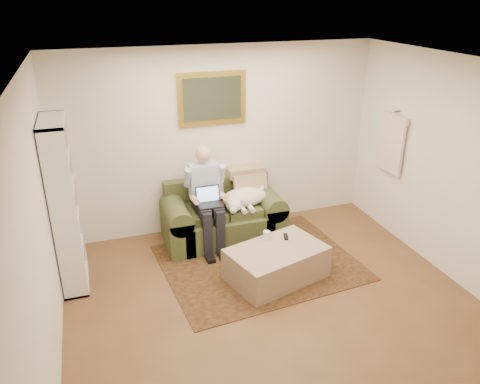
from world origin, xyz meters
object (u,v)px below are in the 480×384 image
ottoman (276,263)px  bookshelf (64,206)px  seated_man (208,200)px  coffee_mug (267,235)px  laptop (209,200)px  sofa (223,220)px  sleeping_dog (245,197)px

ottoman → bookshelf: bookshelf is taller
seated_man → bookshelf: 1.80m
coffee_mug → laptop: bearing=128.4°
seated_man → laptop: size_ratio=4.33×
sofa → bookshelf: size_ratio=0.82×
seated_man → laptop: bearing=-90.0°
bookshelf → sofa: bearing=12.8°
seated_man → laptop: 0.07m
ottoman → coffee_mug: 0.37m
ottoman → bookshelf: bearing=162.8°
laptop → ottoman: (0.57, -0.96, -0.52)m
seated_man → coffee_mug: (0.55, -0.75, -0.23)m
laptop → seated_man: bearing=90.0°
sleeping_dog → bookshelf: bookshelf is taller
sleeping_dog → laptop: bearing=-166.4°
sleeping_dog → ottoman: sleeping_dog is taller
sofa → seated_man: size_ratio=1.19×
coffee_mug → bookshelf: size_ratio=0.05×
coffee_mug → bookshelf: bearing=168.9°
laptop → coffee_mug: size_ratio=3.18×
coffee_mug → seated_man: bearing=126.0°
ottoman → sofa: bearing=105.7°
sofa → sleeping_dog: bearing=-15.7°
sofa → seated_man: seated_man is taller
laptop → ottoman: size_ratio=0.28×
laptop → coffee_mug: laptop is taller
seated_man → ottoman: (0.57, -1.02, -0.48)m
seated_man → coffee_mug: 0.96m
sofa → seated_man: 0.50m
seated_man → bookshelf: bookshelf is taller
sleeping_dog → ottoman: bearing=-88.1°
ottoman → coffee_mug: (-0.03, 0.27, 0.26)m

